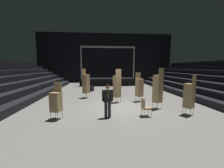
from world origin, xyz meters
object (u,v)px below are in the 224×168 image
chair_stack_front_right (139,87)px  equipment_road_case (89,88)px  chair_stack_mid_left (158,89)px  chair_stack_mid_centre (117,86)px  stage_riser (108,81)px  man_with_tie (108,99)px  loose_chair_near_man (145,106)px  chair_stack_mid_right (56,101)px  chair_stack_rear_left (189,95)px  chair_stack_front_left (86,83)px

chair_stack_front_right → equipment_road_case: 6.38m
chair_stack_mid_left → chair_stack_mid_centre: chair_stack_mid_left is taller
chair_stack_mid_left → equipment_road_case: size_ratio=2.75×
stage_riser → man_with_tie: stage_riser is taller
chair_stack_mid_centre → loose_chair_near_man: bearing=-93.7°
chair_stack_mid_right → equipment_road_case: chair_stack_mid_right is taller
man_with_tie → chair_stack_mid_left: 3.36m
man_with_tie → chair_stack_front_right: size_ratio=0.79×
man_with_tie → chair_stack_rear_left: chair_stack_rear_left is taller
stage_riser → chair_stack_rear_left: (3.54, -13.02, 0.50)m
chair_stack_front_left → chair_stack_rear_left: size_ratio=1.12×
stage_riser → loose_chair_near_man: 13.08m
chair_stack_mid_right → chair_stack_mid_centre: size_ratio=0.75×
stage_riser → chair_stack_front_left: 8.67m
stage_riser → equipment_road_case: size_ratio=8.32×
stage_riser → chair_stack_rear_left: bearing=-74.8°
man_with_tie → chair_stack_front_right: (2.49, 3.16, 0.12)m
chair_stack_front_left → chair_stack_mid_centre: 2.92m
stage_riser → chair_stack_mid_right: size_ratio=4.17×
chair_stack_mid_right → chair_stack_mid_centre: bearing=-120.4°
chair_stack_front_left → chair_stack_rear_left: chair_stack_front_left is taller
chair_stack_front_left → chair_stack_front_right: chair_stack_front_left is taller
chair_stack_rear_left → loose_chair_near_man: size_ratio=2.26×
chair_stack_front_right → chair_stack_mid_centre: chair_stack_mid_centre is taller
man_with_tie → chair_stack_rear_left: (4.27, 0.06, 0.12)m
man_with_tie → equipment_road_case: bearing=-91.7°
chair_stack_mid_left → chair_stack_rear_left: chair_stack_mid_left is taller
stage_riser → chair_stack_mid_centre: stage_riser is taller
chair_stack_mid_left → chair_stack_mid_centre: 2.82m
chair_stack_mid_centre → chair_stack_rear_left: bearing=-64.6°
chair_stack_front_right → loose_chair_near_man: size_ratio=2.26×
man_with_tie → equipment_road_case: man_with_tie is taller
loose_chair_near_man → man_with_tie: bearing=-91.4°
chair_stack_mid_left → chair_stack_mid_right: 5.71m
stage_riser → chair_stack_mid_centre: 10.12m
chair_stack_rear_left → equipment_road_case: (-5.77, 8.00, -0.80)m
man_with_tie → chair_stack_mid_centre: 3.11m
man_with_tie → chair_stack_mid_right: bearing=-13.1°
stage_riser → chair_stack_front_left: (-2.23, -8.35, 0.62)m
stage_riser → chair_stack_front_right: size_ratio=3.51×
stage_riser → chair_stack_mid_right: stage_riser is taller
chair_stack_front_right → chair_stack_rear_left: size_ratio=1.00×
man_with_tie → chair_stack_front_left: (-1.51, 4.73, 0.24)m
chair_stack_front_right → chair_stack_mid_right: chair_stack_front_right is taller
chair_stack_front_left → chair_stack_mid_right: chair_stack_front_left is taller
chair_stack_mid_centre → stage_riser: bearing=66.4°
chair_stack_mid_left → chair_stack_rear_left: 1.72m
chair_stack_front_right → equipment_road_case: bearing=-70.8°
stage_riser → chair_stack_mid_right: (-3.20, -13.05, 0.33)m
chair_stack_mid_left → loose_chair_near_man: size_ratio=2.62×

